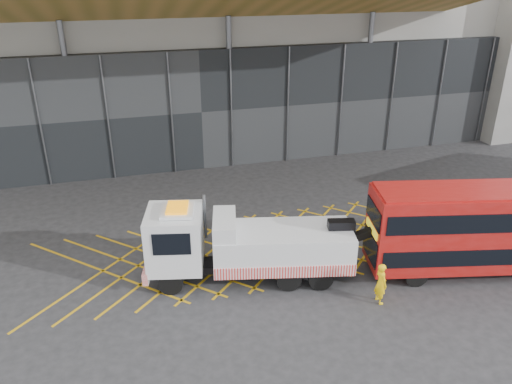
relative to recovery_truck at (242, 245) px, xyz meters
name	(u,v)px	position (x,y,z in m)	size (l,w,h in m)	color
ground_plane	(205,256)	(-1.32, 2.25, -1.72)	(120.00, 120.00, 0.00)	#29292C
road_markings	(298,242)	(3.48, 2.25, -1.72)	(26.36, 7.16, 0.01)	gold
construction_building	(181,22)	(0.60, 20.65, 7.25)	(55.00, 23.97, 18.00)	gray
recovery_truck	(242,245)	(0.00, 0.00, 0.00)	(10.72, 4.49, 3.73)	black
bus_towed	(485,227)	(10.56, -2.36, 0.59)	(10.47, 4.52, 4.16)	#9E0F0C
worker	(381,283)	(5.08, -3.28, -0.79)	(0.68, 0.44, 1.86)	yellow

